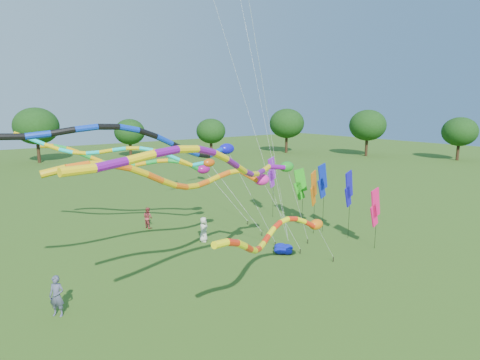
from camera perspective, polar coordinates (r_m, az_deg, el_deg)
ground at (r=22.28m, az=9.36°, el=-13.25°), size 160.00×160.00×0.00m
tree_ring at (r=24.80m, az=15.36°, el=1.84°), size 115.87×121.14×9.69m
tube_kite_red at (r=17.75m, az=6.50°, el=-7.25°), size 11.13×4.81×5.44m
tube_kite_orange at (r=18.31m, az=-5.14°, el=0.37°), size 14.20×2.49×7.61m
tube_kite_purple at (r=17.36m, az=0.04°, el=2.12°), size 15.95×6.77×8.32m
tube_kite_blue at (r=19.02m, az=-12.54°, el=5.25°), size 16.35×1.82×8.94m
tube_kite_cyan at (r=25.89m, az=-14.08°, el=3.54°), size 13.48×6.58×7.91m
tube_kite_green at (r=28.43m, az=-12.56°, el=2.41°), size 12.81×4.98×7.07m
banner_pole_blue_b at (r=27.66m, az=15.22°, el=-1.24°), size 1.15×0.34×4.72m
banner_pole_orange at (r=28.08m, az=10.44°, el=-1.18°), size 1.10×0.52×4.57m
banner_pole_magenta_a at (r=26.22m, az=18.66°, el=-3.73°), size 1.16×0.20×3.98m
banner_pole_violet at (r=31.88m, az=4.54°, el=1.05°), size 1.14×0.40×4.95m
banner_pole_blue_a at (r=28.59m, az=11.63°, el=-0.17°), size 1.16×0.22×4.99m
banner_pole_green at (r=31.09m, az=8.55°, el=-0.60°), size 1.12×0.47×4.24m
blue_nylon_heap at (r=25.14m, az=5.72°, el=-9.83°), size 1.07×1.52×0.48m
person_a at (r=26.92m, az=-5.21°, el=-7.01°), size 0.96×0.95×1.67m
person_b at (r=19.52m, az=-24.61°, el=-14.78°), size 0.78×0.77×1.81m
person_c at (r=30.48m, az=-12.97°, el=-5.23°), size 0.76×0.88×1.57m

